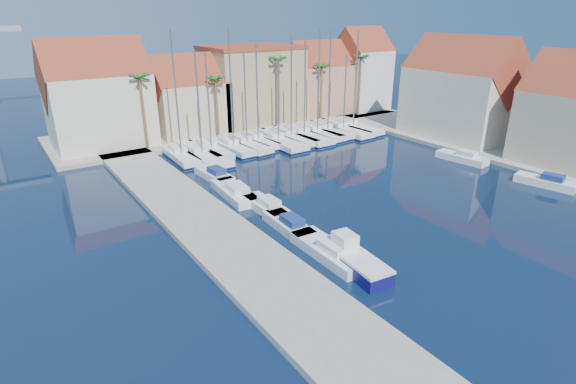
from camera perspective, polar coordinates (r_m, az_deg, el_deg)
name	(u,v)px	position (r m, az deg, el deg)	size (l,w,h in m)	color
ground	(455,295)	(31.05, 20.43, -12.19)	(260.00, 260.00, 0.00)	black
quay_west	(230,245)	(34.55, -7.43, -6.72)	(6.00, 77.00, 0.50)	gray
shore_north	(237,125)	(71.66, -6.55, 8.50)	(54.00, 16.00, 0.50)	gray
shore_east	(515,152)	(63.58, 26.87, 4.52)	(12.00, 60.00, 0.50)	gray
fishing_boat	(353,258)	(31.98, 8.26, -8.32)	(2.68, 6.36, 2.16)	#110F59
motorboat_west_0	(329,250)	(33.17, 5.26, -7.40)	(2.32, 6.98, 1.40)	white
motorboat_west_1	(289,224)	(36.85, 0.13, -4.15)	(2.12, 5.83, 1.40)	white
motorboat_west_2	(266,206)	(40.32, -2.76, -1.79)	(1.94, 5.87, 1.40)	white
motorboat_west_3	(235,192)	(43.78, -6.77, 0.05)	(2.82, 7.26, 1.40)	white
motorboat_west_4	(215,175)	(48.70, -9.30, 2.20)	(2.19, 5.88, 1.40)	white
motorboat_east_0	(547,181)	(53.20, 29.99, 1.16)	(2.97, 5.99, 1.40)	white
motorboat_east_1	(463,157)	(57.85, 21.29, 4.14)	(2.66, 6.22, 1.40)	white
sailboat_0	(180,155)	(55.94, -13.53, 4.62)	(2.69, 8.93, 14.99)	white
sailboat_1	(200,155)	(55.76, -11.14, 4.68)	(3.70, 11.68, 12.59)	white
sailboat_2	(210,149)	(57.64, -9.90, 5.36)	(2.51, 9.25, 12.29)	white
sailboat_3	(232,146)	(58.27, -7.17, 5.76)	(2.69, 8.77, 14.90)	white
sailboat_4	(245,144)	(59.45, -5.53, 6.08)	(3.37, 9.86, 12.06)	white
sailboat_5	(256,141)	(60.81, -4.05, 6.53)	(2.97, 8.74, 12.96)	white
sailboat_6	(276,140)	(61.05, -1.55, 6.57)	(3.06, 11.34, 11.21)	white
sailboat_7	(288,137)	(62.83, 0.05, 7.06)	(3.39, 10.84, 13.82)	white
sailboat_8	(301,135)	(63.85, 1.72, 7.28)	(3.08, 11.48, 13.22)	white
sailboat_9	(315,132)	(65.17, 3.40, 7.58)	(3.60, 10.70, 14.67)	white
sailboat_10	(325,130)	(66.52, 4.76, 7.84)	(3.21, 10.36, 14.39)	white
sailboat_11	(340,129)	(67.60, 6.65, 7.95)	(3.43, 11.51, 11.34)	white
sailboat_12	(350,126)	(69.28, 7.89, 8.26)	(3.27, 11.45, 14.37)	white
building_0	(98,98)	(62.90, -22.94, 10.92)	(12.30, 9.00, 13.50)	beige
building_1	(188,98)	(66.48, -12.54, 11.53)	(10.30, 8.00, 11.00)	beige
building_2	(252,84)	(71.94, -4.60, 13.50)	(14.20, 10.20, 11.50)	tan
building_3	(317,81)	(77.78, 3.71, 13.86)	(10.30, 8.00, 12.00)	tan
building_4	(361,71)	(82.69, 9.28, 14.88)	(8.30, 8.00, 14.00)	silver
building_6	(461,92)	(66.90, 21.11, 11.74)	(9.00, 14.30, 13.50)	beige
palm_0	(139,80)	(58.66, -18.34, 13.38)	(2.60, 2.60, 10.15)	brown
palm_1	(215,81)	(62.29, -9.21, 13.74)	(2.60, 2.60, 9.15)	brown
palm_2	(278,62)	(66.90, -1.26, 16.18)	(2.60, 2.60, 11.15)	brown
palm_3	(322,68)	(71.70, 4.32, 15.38)	(2.60, 2.60, 9.65)	brown
palm_4	(361,59)	(76.79, 9.23, 16.31)	(2.60, 2.60, 10.65)	brown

